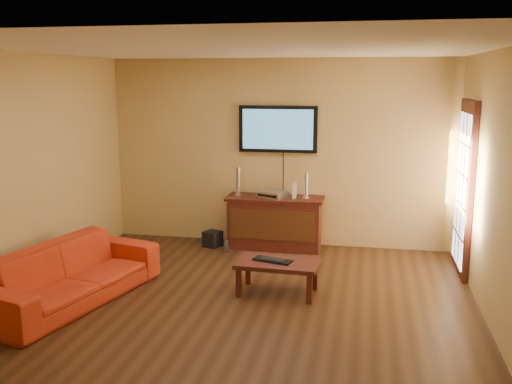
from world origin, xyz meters
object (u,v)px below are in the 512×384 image
(bottle, at_px, (227,246))
(television, at_px, (278,129))
(subwoofer, at_px, (213,239))
(game_console, at_px, (295,191))
(media_console, at_px, (275,222))
(speaker_left, at_px, (238,183))
(sofa, at_px, (70,265))
(keyboard, at_px, (273,260))
(speaker_right, at_px, (306,187))
(coffee_table, at_px, (278,266))
(av_receiver, at_px, (272,194))

(bottle, bearing_deg, television, 42.09)
(subwoofer, bearing_deg, game_console, 26.88)
(media_console, xyz_separation_m, subwoofer, (-0.90, -0.12, -0.26))
(subwoofer, bearing_deg, speaker_left, 43.25)
(sofa, bearing_deg, keyboard, -58.72)
(television, distance_m, subwoofer, 1.86)
(speaker_right, height_order, game_console, speaker_right)
(speaker_left, height_order, keyboard, speaker_left)
(speaker_left, relative_size, game_console, 1.98)
(television, distance_m, speaker_right, 0.92)
(game_console, bearing_deg, speaker_left, -179.39)
(television, height_order, game_console, television)
(media_console, xyz_separation_m, television, (0.00, 0.22, 1.32))
(media_console, xyz_separation_m, speaker_right, (0.44, 0.01, 0.54))
(coffee_table, height_order, sofa, sofa)
(television, relative_size, game_console, 5.48)
(television, relative_size, speaker_left, 2.77)
(game_console, bearing_deg, keyboard, -87.54)
(coffee_table, bearing_deg, keyboard, -168.82)
(sofa, height_order, speaker_left, speaker_left)
(av_receiver, bearing_deg, keyboard, -55.45)
(television, distance_m, av_receiver, 0.94)
(coffee_table, bearing_deg, television, 99.30)
(speaker_left, relative_size, subwoofer, 1.81)
(coffee_table, distance_m, game_console, 1.84)
(media_console, distance_m, television, 1.34)
(speaker_right, height_order, subwoofer, speaker_right)
(sofa, distance_m, keyboard, 2.23)
(coffee_table, relative_size, av_receiver, 2.45)
(speaker_right, height_order, av_receiver, speaker_right)
(speaker_left, distance_m, av_receiver, 0.53)
(television, bearing_deg, speaker_right, -25.62)
(media_console, relative_size, coffee_table, 1.47)
(media_console, relative_size, television, 1.22)
(media_console, height_order, speaker_left, speaker_left)
(av_receiver, xyz_separation_m, game_console, (0.32, 0.01, 0.06))
(speaker_right, height_order, bottle, speaker_right)
(coffee_table, distance_m, av_receiver, 1.85)
(media_console, relative_size, keyboard, 2.95)
(media_console, relative_size, av_receiver, 3.62)
(bottle, bearing_deg, subwoofer, 139.65)
(keyboard, bearing_deg, media_console, 98.65)
(av_receiver, xyz_separation_m, subwoofer, (-0.87, -0.10, -0.68))
(sofa, distance_m, game_console, 3.28)
(subwoofer, relative_size, keyboard, 0.48)
(speaker_left, height_order, subwoofer, speaker_left)
(bottle, bearing_deg, coffee_table, -56.13)
(media_console, xyz_separation_m, game_console, (0.28, -0.01, 0.47))
(keyboard, bearing_deg, sofa, -162.47)
(sofa, xyz_separation_m, bottle, (1.22, 2.11, -0.34))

